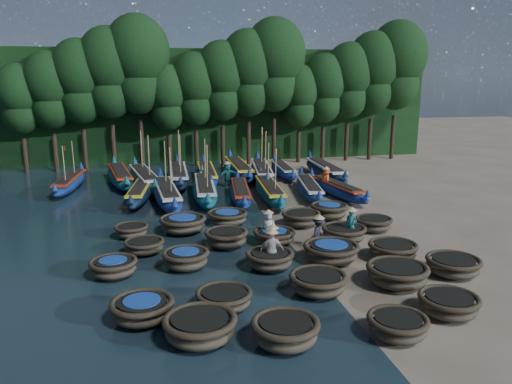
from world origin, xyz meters
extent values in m
plane|color=gray|center=(0.00, 0.00, 0.00)|extent=(120.00, 120.00, 0.00)
cube|color=black|center=(0.00, 23.50, 5.00)|extent=(40.00, 3.00, 10.00)
ellipsoid|color=#4C412F|center=(-5.10, -9.31, 0.37)|extent=(2.28, 2.28, 0.73)
torus|color=#393121|center=(-5.10, -9.31, 0.71)|extent=(2.27, 2.27, 0.22)
cylinder|color=black|center=(-5.10, -9.31, 0.75)|extent=(1.72, 1.72, 0.07)
ellipsoid|color=#4C412F|center=(-2.67, -10.08, 0.37)|extent=(2.32, 2.32, 0.73)
torus|color=#393121|center=(-2.67, -10.08, 0.71)|extent=(2.07, 2.07, 0.22)
cylinder|color=black|center=(-2.67, -10.08, 0.75)|extent=(1.55, 1.55, 0.07)
ellipsoid|color=#4C412F|center=(0.77, -10.38, 0.32)|extent=(1.95, 1.95, 0.63)
torus|color=#393121|center=(0.77, -10.38, 0.61)|extent=(1.89, 1.89, 0.19)
cylinder|color=black|center=(0.77, -10.38, 0.65)|extent=(1.42, 1.42, 0.06)
ellipsoid|color=#4C412F|center=(3.12, -9.43, 0.32)|extent=(2.20, 2.20, 0.65)
torus|color=#393121|center=(3.12, -9.43, 0.63)|extent=(2.03, 2.03, 0.20)
cylinder|color=black|center=(3.12, -9.43, 0.67)|extent=(1.54, 1.54, 0.06)
ellipsoid|color=#4C412F|center=(-6.79, -7.66, 0.34)|extent=(2.14, 2.14, 0.67)
torus|color=#393121|center=(-6.79, -7.66, 0.65)|extent=(2.09, 2.09, 0.20)
cylinder|color=black|center=(-6.79, -7.66, 0.69)|extent=(1.58, 1.58, 0.06)
cylinder|color=#1B4297|center=(-6.79, -7.66, 0.74)|extent=(1.22, 1.22, 0.04)
ellipsoid|color=#4C412F|center=(-4.07, -7.35, 0.30)|extent=(1.85, 1.85, 0.60)
torus|color=#393121|center=(-4.07, -7.35, 0.58)|extent=(1.96, 1.96, 0.18)
cylinder|color=black|center=(-4.07, -7.35, 0.61)|extent=(1.49, 1.49, 0.05)
ellipsoid|color=#4C412F|center=(-0.55, -6.91, 0.35)|extent=(2.31, 2.31, 0.70)
torus|color=#393121|center=(-0.55, -6.91, 0.68)|extent=(2.15, 2.15, 0.21)
cylinder|color=black|center=(-0.55, -6.91, 0.72)|extent=(1.63, 1.63, 0.06)
ellipsoid|color=#4C412F|center=(2.62, -6.85, 0.37)|extent=(2.68, 2.68, 0.74)
torus|color=#393121|center=(2.62, -6.85, 0.72)|extent=(2.37, 2.37, 0.22)
cylinder|color=black|center=(2.62, -6.85, 0.76)|extent=(1.80, 1.80, 0.07)
ellipsoid|color=#4C412F|center=(5.29, -6.40, 0.33)|extent=(2.36, 2.36, 0.65)
torus|color=#393121|center=(5.29, -6.40, 0.63)|extent=(2.18, 2.18, 0.20)
cylinder|color=black|center=(5.29, -6.40, 0.67)|extent=(1.66, 1.66, 0.06)
ellipsoid|color=#4C412F|center=(-7.91, -3.66, 0.32)|extent=(1.83, 1.83, 0.64)
torus|color=#393121|center=(-7.91, -3.66, 0.62)|extent=(1.90, 1.90, 0.19)
cylinder|color=black|center=(-7.91, -3.66, 0.66)|extent=(1.44, 1.44, 0.06)
cylinder|color=#1B4297|center=(-7.91, -3.66, 0.69)|extent=(1.10, 1.10, 0.04)
ellipsoid|color=#4C412F|center=(-5.05, -3.43, 0.35)|extent=(2.10, 2.10, 0.69)
torus|color=#393121|center=(-5.05, -3.43, 0.67)|extent=(1.96, 1.96, 0.21)
cylinder|color=black|center=(-5.05, -3.43, 0.71)|extent=(1.47, 1.47, 0.06)
cylinder|color=#1B4297|center=(-5.05, -3.43, 0.75)|extent=(1.13, 1.13, 0.04)
ellipsoid|color=#4C412F|center=(-1.68, -4.19, 0.33)|extent=(2.22, 2.22, 0.67)
torus|color=#393121|center=(-1.68, -4.19, 0.65)|extent=(2.01, 2.01, 0.20)
cylinder|color=black|center=(-1.68, -4.19, 0.69)|extent=(1.52, 1.52, 0.06)
ellipsoid|color=#4C412F|center=(1.07, -3.97, 0.36)|extent=(2.92, 2.92, 0.71)
torus|color=#393121|center=(1.07, -3.97, 0.69)|extent=(2.41, 2.41, 0.22)
cylinder|color=black|center=(1.07, -3.97, 0.73)|extent=(1.84, 1.84, 0.06)
cylinder|color=#1B4297|center=(1.07, -3.97, 0.78)|extent=(1.41, 1.41, 0.04)
ellipsoid|color=#4C412F|center=(3.78, -4.27, 0.33)|extent=(2.54, 2.54, 0.66)
torus|color=#393121|center=(3.78, -4.27, 0.64)|extent=(2.14, 2.14, 0.20)
cylinder|color=black|center=(3.78, -4.27, 0.68)|extent=(1.63, 1.63, 0.06)
ellipsoid|color=#4C412F|center=(-6.72, -1.24, 0.28)|extent=(1.93, 1.93, 0.56)
torus|color=#393121|center=(-6.72, -1.24, 0.55)|extent=(1.79, 1.79, 0.17)
cylinder|color=black|center=(-6.72, -1.24, 0.58)|extent=(1.36, 1.36, 0.05)
ellipsoid|color=#4C412F|center=(-3.01, -1.20, 0.36)|extent=(1.94, 1.94, 0.73)
torus|color=#393121|center=(-3.01, -1.20, 0.70)|extent=(2.03, 2.03, 0.22)
cylinder|color=black|center=(-3.01, -1.20, 0.75)|extent=(1.52, 1.52, 0.07)
ellipsoid|color=#4C412F|center=(-0.72, -1.22, 0.30)|extent=(2.04, 2.04, 0.60)
torus|color=#393121|center=(-0.72, -1.22, 0.58)|extent=(2.01, 2.01, 0.18)
cylinder|color=black|center=(-0.72, -1.22, 0.62)|extent=(1.53, 1.53, 0.05)
cylinder|color=#1B4297|center=(-0.72, -1.22, 0.66)|extent=(1.18, 1.18, 0.04)
ellipsoid|color=#4C412F|center=(2.61, -1.62, 0.34)|extent=(2.38, 2.38, 0.67)
torus|color=#393121|center=(2.61, -1.62, 0.65)|extent=(2.15, 2.15, 0.20)
cylinder|color=black|center=(2.61, -1.62, 0.69)|extent=(1.64, 1.64, 0.06)
ellipsoid|color=#4C412F|center=(4.72, -0.38, 0.32)|extent=(2.32, 2.32, 0.64)
torus|color=#393121|center=(4.72, -0.38, 0.62)|extent=(1.93, 1.93, 0.19)
cylinder|color=black|center=(4.72, -0.38, 0.65)|extent=(1.46, 1.46, 0.06)
ellipsoid|color=#4C412F|center=(-7.33, 1.19, 0.28)|extent=(2.02, 2.02, 0.57)
torus|color=#393121|center=(-7.33, 1.19, 0.55)|extent=(1.67, 1.67, 0.17)
cylinder|color=black|center=(-7.33, 1.19, 0.59)|extent=(1.26, 1.26, 0.05)
ellipsoid|color=#4C412F|center=(-4.80, 1.45, 0.36)|extent=(2.70, 2.70, 0.73)
torus|color=#393121|center=(-4.80, 1.45, 0.71)|extent=(2.37, 2.37, 0.22)
cylinder|color=black|center=(-4.80, 1.45, 0.75)|extent=(1.80, 1.80, 0.07)
cylinder|color=#1B4297|center=(-4.80, 1.45, 0.80)|extent=(1.39, 1.39, 0.04)
ellipsoid|color=#4C412F|center=(-2.39, 2.33, 0.32)|extent=(2.62, 2.62, 0.64)
torus|color=#393121|center=(-2.39, 2.33, 0.62)|extent=(2.17, 2.17, 0.19)
cylinder|color=black|center=(-2.39, 2.33, 0.66)|extent=(1.66, 1.66, 0.06)
cylinder|color=#1B4297|center=(-2.39, 2.33, 0.69)|extent=(1.28, 1.28, 0.04)
ellipsoid|color=#4C412F|center=(1.35, 1.21, 0.35)|extent=(2.00, 2.00, 0.70)
torus|color=#393121|center=(1.35, 1.21, 0.68)|extent=(2.07, 2.07, 0.21)
cylinder|color=black|center=(1.35, 1.21, 0.72)|extent=(1.56, 1.56, 0.06)
ellipsoid|color=#4C412F|center=(3.28, 2.17, 0.38)|extent=(2.34, 2.34, 0.75)
torus|color=#393121|center=(3.28, 2.17, 0.73)|extent=(2.09, 2.09, 0.23)
cylinder|color=black|center=(3.28, 2.17, 0.77)|extent=(1.57, 1.57, 0.07)
cylinder|color=#1B4297|center=(3.28, 2.17, 0.82)|extent=(1.20, 1.20, 0.05)
ellipsoid|color=#0F2139|center=(-6.92, 8.80, 0.48)|extent=(2.39, 7.75, 0.95)
cone|color=#0F2139|center=(-6.42, 12.49, 1.10)|extent=(0.42, 0.42, 0.57)
cone|color=#0F2139|center=(-7.42, 5.11, 1.05)|extent=(0.42, 0.42, 0.48)
cube|color=gold|center=(-6.92, 8.80, 0.88)|extent=(1.79, 6.00, 0.11)
cube|color=black|center=(-6.92, 8.80, 0.95)|extent=(1.43, 5.21, 0.10)
ellipsoid|color=navy|center=(-5.33, 7.54, 0.53)|extent=(2.07, 8.62, 1.07)
cone|color=navy|center=(-5.59, 11.69, 1.23)|extent=(0.47, 0.47, 0.64)
cone|color=navy|center=(-5.07, 3.38, 1.17)|extent=(0.47, 0.47, 0.53)
cube|color=beige|center=(-5.33, 7.54, 0.98)|extent=(1.53, 6.67, 0.13)
cube|color=black|center=(-5.33, 7.54, 1.07)|extent=(1.19, 5.80, 0.11)
cylinder|color=#997F4C|center=(-5.30, 8.82, 2.24)|extent=(0.07, 0.25, 2.99)
cylinder|color=#997F4C|center=(-5.12, 5.95, 2.24)|extent=(0.07, 0.25, 2.99)
plane|color=red|center=(-4.96, 5.96, 3.54)|extent=(0.00, 0.37, 0.37)
ellipsoid|color=#105C5E|center=(-2.89, 8.24, 0.53)|extent=(2.15, 8.60, 1.06)
cone|color=#105C5E|center=(-2.59, 12.37, 1.22)|extent=(0.47, 0.47, 0.64)
cone|color=#105C5E|center=(-3.19, 4.10, 1.17)|extent=(0.47, 0.47, 0.53)
cube|color=beige|center=(-2.89, 8.24, 0.98)|extent=(1.59, 6.66, 0.13)
cube|color=black|center=(-2.89, 8.24, 1.06)|extent=(1.24, 5.79, 0.11)
cylinder|color=#997F4C|center=(-2.69, 9.50, 2.23)|extent=(0.07, 0.25, 2.98)
cylinder|color=#997F4C|center=(-2.90, 6.64, 2.23)|extent=(0.07, 0.25, 2.98)
plane|color=red|center=(-2.74, 6.63, 3.53)|extent=(0.00, 0.37, 0.37)
ellipsoid|color=navy|center=(-0.72, 7.34, 0.45)|extent=(2.22, 7.39, 0.91)
cone|color=navy|center=(-0.28, 10.86, 1.05)|extent=(0.40, 0.40, 0.55)
cone|color=navy|center=(-1.17, 3.82, 1.00)|extent=(0.40, 0.40, 0.45)
cube|color=#9C2D13|center=(-0.72, 7.34, 0.84)|extent=(1.66, 5.72, 0.11)
cube|color=black|center=(-0.72, 7.34, 0.91)|extent=(1.32, 4.96, 0.09)
ellipsoid|color=#105C5E|center=(1.13, 7.12, 0.50)|extent=(2.04, 8.07, 1.00)
cone|color=#105C5E|center=(1.42, 11.00, 1.15)|extent=(0.44, 0.44, 0.60)
cone|color=#105C5E|center=(0.83, 3.24, 1.10)|extent=(0.44, 0.44, 0.50)
cube|color=gold|center=(1.13, 7.12, 0.92)|extent=(1.52, 6.25, 0.12)
cube|color=black|center=(1.13, 7.12, 1.00)|extent=(1.19, 5.43, 0.10)
cylinder|color=#997F4C|center=(1.32, 8.31, 2.10)|extent=(0.07, 0.24, 2.79)
cylinder|color=#997F4C|center=(1.11, 5.62, 2.10)|extent=(0.07, 0.24, 2.79)
plane|color=red|center=(1.26, 5.61, 3.31)|extent=(0.00, 0.35, 0.35)
ellipsoid|color=navy|center=(3.88, 7.50, 0.46)|extent=(2.48, 7.53, 0.93)
cone|color=navy|center=(4.45, 11.07, 1.07)|extent=(0.41, 0.41, 0.56)
cone|color=navy|center=(3.32, 3.93, 1.02)|extent=(0.41, 0.41, 0.46)
cube|color=beige|center=(3.88, 7.50, 0.85)|extent=(1.86, 5.83, 0.11)
cube|color=black|center=(3.88, 7.50, 0.93)|extent=(1.50, 5.06, 0.09)
ellipsoid|color=navy|center=(5.60, 6.98, 0.46)|extent=(2.40, 7.40, 0.91)
cone|color=navy|center=(5.07, 10.50, 1.05)|extent=(0.40, 0.40, 0.55)
cone|color=navy|center=(6.14, 3.47, 1.00)|extent=(0.40, 0.40, 0.46)
cube|color=#9C2D13|center=(5.60, 6.98, 0.84)|extent=(1.80, 5.73, 0.11)
cube|color=black|center=(5.60, 6.98, 0.91)|extent=(1.45, 4.97, 0.09)
ellipsoid|color=navy|center=(-11.72, 12.79, 0.47)|extent=(2.11, 7.56, 0.93)
cone|color=navy|center=(-11.35, 16.41, 1.07)|extent=(0.41, 0.41, 0.56)
cone|color=navy|center=(-12.10, 9.18, 1.03)|extent=(0.41, 0.41, 0.47)
cube|color=#9C2D13|center=(-11.72, 12.79, 0.86)|extent=(1.58, 5.85, 0.11)
cube|color=black|center=(-11.72, 12.79, 0.93)|extent=(1.25, 5.08, 0.09)
cylinder|color=#997F4C|center=(-11.52, 13.89, 1.96)|extent=(0.07, 0.22, 2.61)
cylinder|color=#997F4C|center=(-11.78, 11.39, 1.96)|extent=(0.07, 0.22, 2.61)
plane|color=red|center=(-11.64, 11.38, 3.09)|extent=(0.00, 0.33, 0.33)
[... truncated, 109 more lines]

